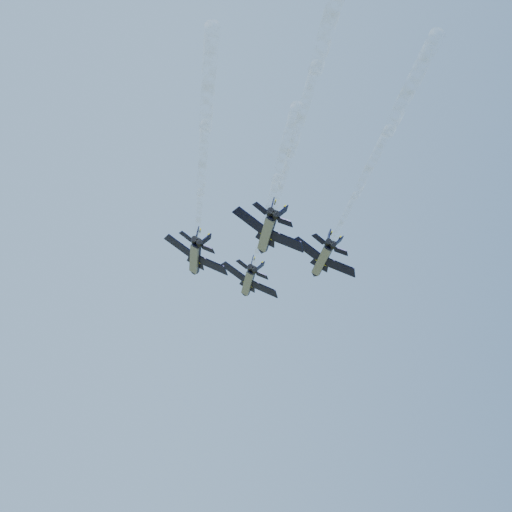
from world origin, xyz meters
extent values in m
cylinder|color=black|center=(-1.17, 13.17, 107.71)|extent=(3.80, 12.19, 2.11)
cone|color=black|center=(-0.15, 20.28, 107.71)|extent=(2.42, 2.63, 2.11)
ellipsoid|color=black|center=(-0.48, 16.18, 108.14)|extent=(1.44, 2.31, 1.09)
cube|color=gray|center=(-1.47, 13.21, 107.20)|extent=(2.90, 10.86, 1.04)
cube|color=black|center=(-3.94, 12.84, 109.20)|extent=(5.03, 3.64, 2.81)
cube|color=yellow|center=(-3.68, 14.35, 109.27)|extent=(4.48, 1.08, 2.76)
cube|color=black|center=(1.30, 12.08, 106.06)|extent=(5.41, 4.63, 2.81)
cube|color=yellow|center=(1.57, 13.60, 106.14)|extent=(4.17, 2.26, 2.76)
cube|color=black|center=(-3.61, 7.73, 108.67)|extent=(2.38, 1.91, 1.31)
cube|color=black|center=(-0.37, 7.26, 106.74)|extent=(2.54, 2.30, 1.31)
cube|color=black|center=(-1.91, 8.12, 109.19)|extent=(0.93, 2.06, 2.33)
cube|color=black|center=(-0.60, 7.94, 108.41)|extent=(2.13, 2.24, 1.67)
cylinder|color=black|center=(-2.47, 6.92, 107.84)|extent=(1.51, 1.27, 1.36)
cylinder|color=black|center=(-1.78, 6.82, 107.42)|extent=(1.51, 1.27, 1.36)
cylinder|color=black|center=(-12.60, 1.25, 107.71)|extent=(3.80, 12.19, 2.11)
cone|color=black|center=(-11.58, 8.36, 107.71)|extent=(2.42, 2.63, 2.11)
ellipsoid|color=black|center=(-11.91, 4.26, 108.14)|extent=(1.44, 2.31, 1.09)
cube|color=gray|center=(-12.90, 1.29, 107.20)|extent=(2.90, 10.86, 1.04)
cube|color=black|center=(-15.37, 0.92, 109.20)|extent=(5.03, 3.64, 2.81)
cube|color=yellow|center=(-15.11, 2.43, 109.27)|extent=(4.48, 1.08, 2.76)
cube|color=black|center=(-10.13, 0.16, 106.06)|extent=(5.41, 4.63, 2.81)
cube|color=yellow|center=(-9.86, 1.68, 106.14)|extent=(4.17, 2.26, 2.76)
cube|color=black|center=(-15.04, -4.19, 108.67)|extent=(2.38, 1.91, 1.31)
cube|color=black|center=(-11.80, -4.66, 106.74)|extent=(2.54, 2.30, 1.31)
cube|color=black|center=(-13.35, -3.79, 109.19)|extent=(0.93, 2.06, 2.33)
cube|color=black|center=(-12.03, -3.98, 108.41)|extent=(2.13, 2.24, 1.67)
cylinder|color=black|center=(-13.90, -4.99, 107.84)|extent=(1.51, 1.27, 1.36)
cylinder|color=black|center=(-13.21, -5.09, 107.42)|extent=(1.51, 1.27, 1.36)
cylinder|color=black|center=(7.72, -2.30, 107.71)|extent=(3.80, 12.19, 2.11)
cone|color=black|center=(8.74, 4.81, 107.71)|extent=(2.42, 2.63, 2.11)
ellipsoid|color=black|center=(8.41, 0.71, 108.14)|extent=(1.44, 2.31, 1.09)
cube|color=gray|center=(7.43, -2.26, 107.20)|extent=(2.90, 10.86, 1.04)
cube|color=black|center=(4.95, -2.63, 109.20)|extent=(5.03, 3.64, 2.81)
cube|color=yellow|center=(5.21, -1.11, 109.27)|extent=(4.48, 1.08, 2.76)
cube|color=black|center=(10.20, -3.39, 106.06)|extent=(5.41, 4.63, 2.81)
cube|color=yellow|center=(10.46, -1.87, 106.14)|extent=(4.17, 2.26, 2.76)
cube|color=black|center=(5.29, -7.74, 108.67)|extent=(2.38, 1.91, 1.31)
cube|color=black|center=(8.53, -8.20, 106.74)|extent=(2.54, 2.30, 1.31)
cube|color=black|center=(6.98, -7.34, 109.19)|extent=(0.93, 2.06, 2.33)
cube|color=black|center=(8.29, -7.53, 108.41)|extent=(2.13, 2.24, 1.67)
cylinder|color=black|center=(6.42, -8.54, 107.84)|extent=(1.51, 1.27, 1.36)
cylinder|color=black|center=(7.12, -8.64, 107.42)|extent=(1.51, 1.27, 1.36)
cylinder|color=black|center=(-4.11, -12.59, 107.71)|extent=(3.80, 12.19, 2.11)
cone|color=black|center=(-3.08, -5.48, 107.71)|extent=(2.42, 2.63, 2.11)
ellipsoid|color=black|center=(-3.42, -9.58, 108.14)|extent=(1.44, 2.31, 1.09)
cube|color=gray|center=(-4.40, -12.54, 107.20)|extent=(2.90, 10.86, 1.04)
cube|color=black|center=(-6.88, -12.92, 109.20)|extent=(5.03, 3.64, 2.81)
cube|color=yellow|center=(-6.61, -11.40, 109.27)|extent=(4.48, 1.08, 2.76)
cube|color=black|center=(-1.63, -13.67, 106.06)|extent=(5.41, 4.63, 2.81)
cube|color=yellow|center=(-1.37, -12.16, 106.14)|extent=(4.17, 2.26, 2.76)
cube|color=black|center=(-6.54, -18.03, 108.67)|extent=(2.38, 1.91, 1.31)
cube|color=black|center=(-3.30, -18.49, 106.74)|extent=(2.54, 2.30, 1.31)
cube|color=black|center=(-4.85, -17.63, 109.19)|extent=(0.93, 2.06, 2.33)
cube|color=black|center=(-3.54, -17.82, 108.41)|extent=(2.13, 2.24, 1.67)
cylinder|color=black|center=(-5.41, -18.83, 107.84)|extent=(1.51, 1.27, 1.36)
cylinder|color=black|center=(-4.71, -18.93, 107.42)|extent=(1.51, 1.27, 1.36)
cylinder|color=white|center=(-3.25, -1.29, 107.71)|extent=(3.52, 16.96, 1.12)
cylinder|color=white|center=(-5.53, -17.14, 107.71)|extent=(3.94, 17.02, 1.54)
cylinder|color=white|center=(-7.81, -32.98, 107.71)|extent=(4.43, 17.09, 2.03)
cylinder|color=white|center=(-14.68, -13.21, 107.71)|extent=(3.52, 16.96, 1.12)
cylinder|color=white|center=(-16.96, -29.05, 107.71)|extent=(3.94, 17.02, 1.54)
cylinder|color=white|center=(-19.24, -44.90, 107.71)|extent=(4.43, 17.09, 2.03)
cylinder|color=white|center=(5.64, -16.76, 107.71)|extent=(3.52, 16.96, 1.12)
cylinder|color=white|center=(3.36, -32.60, 107.71)|extent=(3.94, 17.02, 1.54)
cylinder|color=white|center=(1.08, -48.45, 107.71)|extent=(4.43, 17.09, 2.03)
cylinder|color=white|center=(-6.19, -27.05, 107.71)|extent=(3.52, 16.96, 1.12)
cylinder|color=white|center=(-8.46, -42.89, 107.71)|extent=(3.94, 17.02, 1.54)
cylinder|color=white|center=(-10.74, -58.74, 107.71)|extent=(4.43, 17.09, 2.03)
camera|label=1|loc=(-27.88, -107.19, 71.94)|focal=50.00mm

